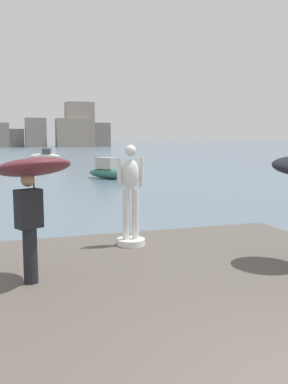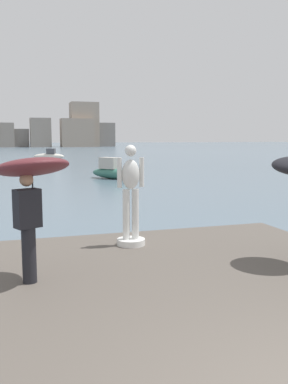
{
  "view_description": "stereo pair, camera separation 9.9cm",
  "coord_description": "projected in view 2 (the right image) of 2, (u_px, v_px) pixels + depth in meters",
  "views": [
    {
      "loc": [
        -2.64,
        -2.2,
        2.66
      ],
      "look_at": [
        0.0,
        5.89,
        1.55
      ],
      "focal_mm": 38.97,
      "sensor_mm": 36.0,
      "label": 1
    },
    {
      "loc": [
        -2.55,
        -2.23,
        2.66
      ],
      "look_at": [
        0.0,
        5.89,
        1.55
      ],
      "focal_mm": 38.97,
      "sensor_mm": 36.0,
      "label": 2
    }
  ],
  "objects": [
    {
      "name": "onlooker_left",
      "position": [
        31.0,
        181.0,
        6.43
      ],
      "size": [
        1.54,
        1.55,
        2.04
      ],
      "color": "black",
      "rests_on": "pier"
    },
    {
      "name": "boat_mid",
      "position": [
        49.0,
        156.0,
        51.59
      ],
      "size": [
        3.93,
        2.31,
        1.36
      ],
      "color": "silver",
      "rests_on": "ground"
    },
    {
      "name": "statue_white_figure",
      "position": [
        131.0,
        200.0,
        8.73
      ],
      "size": [
        0.6,
        0.6,
        2.12
      ],
      "color": "white",
      "rests_on": "pier"
    },
    {
      "name": "pier",
      "position": [
        234.0,
        336.0,
        5.2
      ],
      "size": [
        7.49,
        10.27,
        0.4
      ],
      "primitive_type": "cube",
      "color": "#564F47",
      "rests_on": "ground"
    },
    {
      "name": "distant_skyline",
      "position": [
        22.0,
        129.0,
        120.98
      ],
      "size": [
        56.04,
        11.63,
        13.19
      ],
      "color": "#A89989",
      "rests_on": "ground"
    },
    {
      "name": "boat_near",
      "position": [
        112.0,
        171.0,
        27.26
      ],
      "size": [
        2.77,
        3.52,
        1.39
      ],
      "color": "#336B5B",
      "rests_on": "ground"
    },
    {
      "name": "ground_plane",
      "position": [
        41.0,
        165.0,
        41.06
      ],
      "size": [
        400.0,
        400.0,
        0.0
      ],
      "primitive_type": "plane",
      "color": "slate"
    }
  ]
}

